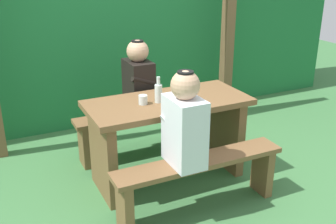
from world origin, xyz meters
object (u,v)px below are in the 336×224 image
(person_white_shirt, at_px, (184,122))
(drinking_glass, at_px, (143,100))
(bench_near, at_px, (199,174))
(person_black_coat, at_px, (139,80))
(bench_far, at_px, (144,123))
(bottle_left, at_px, (158,92))
(picnic_table, at_px, (168,126))

(person_white_shirt, relative_size, drinking_glass, 9.29)
(bench_near, relative_size, drinking_glass, 18.08)
(person_black_coat, bearing_deg, bench_near, -87.67)
(bench_far, height_order, bottle_left, bottle_left)
(bench_near, xyz_separation_m, person_white_shirt, (-0.14, 0.00, 0.46))
(person_white_shirt, bearing_deg, bottle_left, 85.61)
(person_white_shirt, bearing_deg, bench_far, 83.03)
(bench_far, bearing_deg, drinking_glass, -112.42)
(bench_far, bearing_deg, picnic_table, -90.00)
(bench_far, relative_size, drinking_glass, 18.08)
(person_black_coat, bearing_deg, drinking_glass, -108.41)
(drinking_glass, distance_m, bottle_left, 0.14)
(picnic_table, distance_m, bottle_left, 0.34)
(person_black_coat, relative_size, bottle_left, 3.24)
(picnic_table, height_order, bottle_left, bottle_left)
(person_white_shirt, height_order, person_black_coat, same)
(drinking_glass, height_order, bottle_left, bottle_left)
(bench_near, height_order, bottle_left, bottle_left)
(bench_near, bearing_deg, drinking_glass, 112.09)
(picnic_table, xyz_separation_m, bench_far, (0.00, 0.56, -0.19))
(bench_far, xyz_separation_m, drinking_glass, (-0.23, -0.56, 0.47))
(picnic_table, height_order, person_black_coat, person_black_coat)
(picnic_table, height_order, person_white_shirt, person_white_shirt)
(picnic_table, distance_m, bench_near, 0.59)
(bench_near, xyz_separation_m, bottle_left, (-0.10, 0.55, 0.52))
(picnic_table, height_order, bench_near, picnic_table)
(person_black_coat, distance_m, bottle_left, 0.58)
(bottle_left, bearing_deg, drinking_glass, 172.10)
(bench_near, distance_m, person_black_coat, 1.21)
(person_black_coat, bearing_deg, bottle_left, -94.94)
(person_white_shirt, height_order, drinking_glass, person_white_shirt)
(bench_near, relative_size, bottle_left, 6.31)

